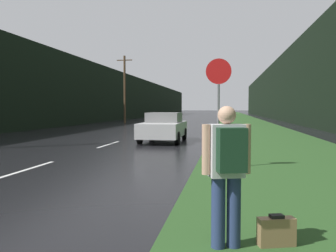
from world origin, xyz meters
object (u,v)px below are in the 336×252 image
stop_sign (218,101)px  suitcase (276,232)px  hitchhiker_with_backpack (227,168)px  car_passing_near (164,127)px

stop_sign → suitcase: stop_sign is taller
suitcase → stop_sign: bearing=81.7°
stop_sign → suitcase: size_ratio=6.46×
hitchhiker_with_backpack → car_passing_near: hitchhiker_with_backpack is taller
car_passing_near → suitcase: bearing=105.7°
hitchhiker_with_backpack → stop_sign: bearing=75.6°
hitchhiker_with_backpack → suitcase: bearing=-0.1°
suitcase → car_passing_near: 14.00m
car_passing_near → hitchhiker_with_backpack: bearing=103.2°
hitchhiker_with_backpack → suitcase: hitchhiker_with_backpack is taller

